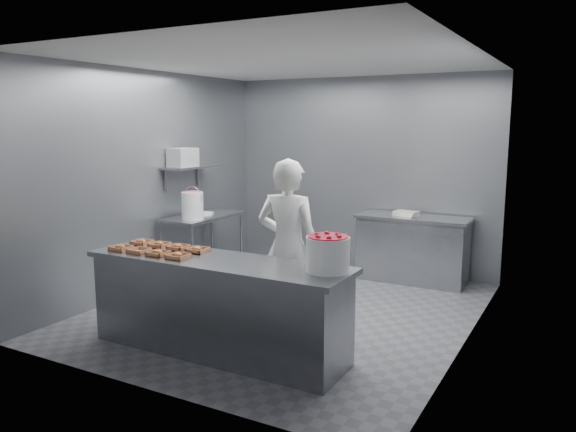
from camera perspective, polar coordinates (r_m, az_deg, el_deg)
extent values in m
plane|color=#4C4C51|center=(6.57, -0.09, -9.56)|extent=(4.50, 4.50, 0.00)
plane|color=white|center=(6.25, -0.10, 15.50)|extent=(4.50, 4.50, 0.00)
cube|color=slate|center=(8.29, 7.44, 4.23)|extent=(4.00, 0.04, 2.80)
cube|color=slate|center=(7.43, -13.77, 3.45)|extent=(0.04, 4.50, 2.80)
cube|color=slate|center=(5.58, 18.20, 1.36)|extent=(0.04, 4.50, 2.80)
cube|color=slate|center=(5.23, -7.26, -4.63)|extent=(2.60, 0.70, 0.05)
cube|color=slate|center=(5.35, -7.16, -9.30)|extent=(2.50, 0.64, 0.85)
cube|color=slate|center=(7.73, -8.70, -0.06)|extent=(0.60, 1.20, 0.04)
cube|color=slate|center=(7.87, -8.58, -4.95)|extent=(0.56, 1.15, 0.03)
cylinder|color=slate|center=(7.55, -12.77, -3.81)|extent=(0.04, 0.04, 0.88)
cylinder|color=slate|center=(7.22, -9.67, -4.31)|extent=(0.04, 0.04, 0.88)
cylinder|color=slate|center=(8.40, -7.72, -2.33)|extent=(0.04, 0.04, 0.88)
cylinder|color=slate|center=(8.11, -4.76, -2.70)|extent=(0.04, 0.04, 0.88)
cube|color=slate|center=(7.74, 12.63, -0.20)|extent=(1.50, 0.60, 0.05)
cube|color=slate|center=(7.83, 12.51, -3.45)|extent=(1.44, 0.55, 0.85)
cube|color=slate|center=(7.75, -9.83, 4.93)|extent=(0.35, 0.90, 0.03)
cube|color=tan|center=(5.78, -16.59, -3.14)|extent=(0.18, 0.18, 0.04)
cube|color=white|center=(5.76, -16.16, -3.26)|extent=(0.10, 0.06, 0.00)
ellipsoid|color=#A9702A|center=(5.78, -16.66, -3.03)|extent=(0.10, 0.10, 0.05)
cube|color=tan|center=(5.61, -14.86, -3.42)|extent=(0.18, 0.18, 0.04)
cube|color=white|center=(5.60, -14.41, -3.55)|extent=(0.10, 0.06, 0.00)
cube|color=tan|center=(5.45, -13.02, -3.72)|extent=(0.18, 0.18, 0.04)
cube|color=white|center=(5.44, -12.56, -3.85)|extent=(0.10, 0.06, 0.00)
ellipsoid|color=#A9702A|center=(5.46, -13.11, -3.60)|extent=(0.10, 0.10, 0.05)
cube|color=tan|center=(5.30, -11.08, -4.03)|extent=(0.18, 0.18, 0.04)
cube|color=white|center=(5.29, -10.60, -4.16)|extent=(0.10, 0.06, 0.00)
ellipsoid|color=#A9702A|center=(5.31, -11.17, -3.91)|extent=(0.10, 0.10, 0.05)
cube|color=tan|center=(5.98, -14.59, -2.62)|extent=(0.18, 0.18, 0.04)
cube|color=white|center=(5.97, -14.17, -2.74)|extent=(0.10, 0.06, 0.00)
ellipsoid|color=#A9702A|center=(5.99, -14.66, -2.52)|extent=(0.10, 0.10, 0.05)
cube|color=tan|center=(5.83, -12.87, -2.88)|extent=(0.18, 0.18, 0.04)
cube|color=white|center=(5.81, -12.43, -3.00)|extent=(0.10, 0.06, 0.00)
ellipsoid|color=#A9702A|center=(5.83, -12.94, -2.77)|extent=(0.10, 0.10, 0.05)
cube|color=tan|center=(5.67, -11.05, -3.15)|extent=(0.18, 0.18, 0.04)
cube|color=white|center=(5.66, -10.59, -3.27)|extent=(0.10, 0.06, 0.00)
ellipsoid|color=#A9702A|center=(5.68, -11.13, -3.04)|extent=(0.10, 0.10, 0.05)
cube|color=tan|center=(5.52, -9.13, -3.43)|extent=(0.18, 0.18, 0.04)
cube|color=white|center=(5.51, -8.66, -3.56)|extent=(0.10, 0.06, 0.00)
ellipsoid|color=#A9702A|center=(5.53, -9.21, -3.32)|extent=(0.10, 0.10, 0.05)
imported|color=white|center=(5.66, 0.00, -3.22)|extent=(0.70, 0.50, 1.80)
cylinder|color=white|center=(4.73, 4.06, -3.90)|extent=(0.37, 0.37, 0.30)
cylinder|color=red|center=(4.71, 4.08, -2.27)|extent=(0.35, 0.35, 0.04)
cylinder|color=white|center=(7.39, -9.68, 1.03)|extent=(0.28, 0.28, 0.36)
cylinder|color=pink|center=(7.36, -9.72, 2.36)|extent=(0.26, 0.26, 0.02)
torus|color=slate|center=(7.37, -9.70, 1.85)|extent=(0.30, 0.01, 0.30)
cylinder|color=white|center=(7.78, -8.87, 0.24)|extent=(0.40, 0.40, 0.02)
cube|color=#CCB28C|center=(7.83, -8.27, 0.31)|extent=(0.17, 0.15, 0.02)
cube|color=gray|center=(7.61, -10.66, 5.87)|extent=(0.33, 0.37, 0.25)
cube|color=silver|center=(7.76, 11.91, 0.26)|extent=(0.34, 0.29, 0.06)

